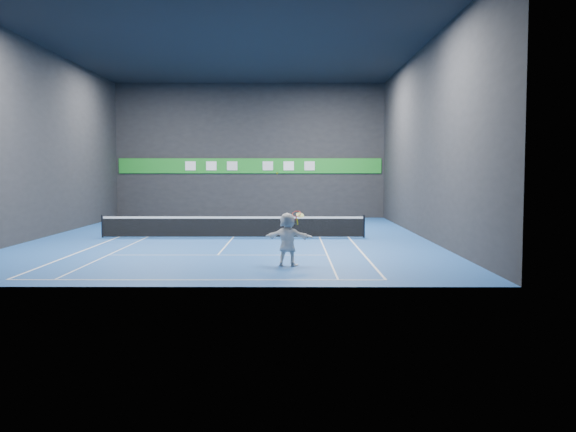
{
  "coord_description": "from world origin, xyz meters",
  "views": [
    {
      "loc": [
        2.74,
        -30.22,
        3.14
      ],
      "look_at": [
        2.64,
        -6.8,
        1.5
      ],
      "focal_mm": 40.0,
      "sensor_mm": 36.0,
      "label": 1
    }
  ],
  "objects_px": {
    "tennis_ball": "(277,173)",
    "player": "(288,239)",
    "tennis_net": "(233,226)",
    "tennis_racket": "(297,215)"
  },
  "relations": [
    {
      "from": "tennis_ball",
      "to": "player",
      "type": "bearing_deg",
      "value": -24.89
    },
    {
      "from": "player",
      "to": "tennis_net",
      "type": "relative_size",
      "value": 0.14
    },
    {
      "from": "tennis_ball",
      "to": "tennis_net",
      "type": "xyz_separation_m",
      "value": [
        -2.29,
        8.93,
        -2.53
      ]
    },
    {
      "from": "player",
      "to": "tennis_racket",
      "type": "xyz_separation_m",
      "value": [
        0.31,
        0.05,
        0.8
      ]
    },
    {
      "from": "tennis_ball",
      "to": "tennis_net",
      "type": "height_order",
      "value": "tennis_ball"
    },
    {
      "from": "tennis_net",
      "to": "player",
      "type": "bearing_deg",
      "value": -73.83
    },
    {
      "from": "player",
      "to": "tennis_net",
      "type": "bearing_deg",
      "value": -57.39
    },
    {
      "from": "tennis_ball",
      "to": "tennis_net",
      "type": "bearing_deg",
      "value": 104.36
    },
    {
      "from": "tennis_ball",
      "to": "tennis_net",
      "type": "relative_size",
      "value": 0.01
    },
    {
      "from": "player",
      "to": "tennis_net",
      "type": "height_order",
      "value": "player"
    }
  ]
}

